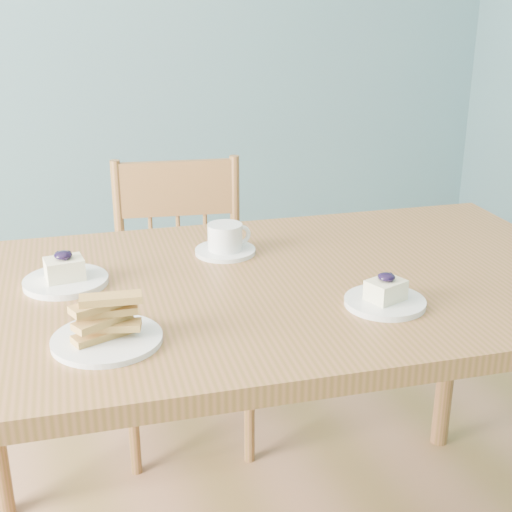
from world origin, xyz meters
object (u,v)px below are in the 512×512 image
at_px(dining_chair, 184,304).
at_px(cheesecake_plate_far, 65,276).
at_px(dining_table, 273,312).
at_px(cheesecake_plate_near, 385,297).
at_px(coffee_cup, 226,241).
at_px(biscotti_plate, 106,327).

height_order(dining_chair, cheesecake_plate_far, dining_chair).
xyz_separation_m(dining_table, cheesecake_plate_far, (-0.42, 0.14, 0.10)).
xyz_separation_m(dining_table, cheesecake_plate_near, (0.16, -0.20, 0.10)).
bearing_deg(dining_table, cheesecake_plate_far, 168.31).
xyz_separation_m(dining_table, coffee_cup, (-0.04, 0.20, 0.11)).
bearing_deg(cheesecake_plate_far, coffee_cup, 8.58).
height_order(dining_table, biscotti_plate, biscotti_plate).
bearing_deg(biscotti_plate, cheesecake_plate_near, -4.22).
relative_size(cheesecake_plate_near, coffee_cup, 1.13).
relative_size(dining_chair, cheesecake_plate_far, 4.93).
relative_size(dining_chair, cheesecake_plate_near, 5.44).
distance_m(dining_chair, coffee_cup, 0.58).
height_order(dining_chair, biscotti_plate, dining_chair).
distance_m(dining_table, cheesecake_plate_far, 0.46).
xyz_separation_m(coffee_cup, biscotti_plate, (-0.35, -0.36, -0.00)).
distance_m(dining_table, cheesecake_plate_near, 0.27).
xyz_separation_m(cheesecake_plate_near, coffee_cup, (-0.20, 0.40, 0.01)).
height_order(dining_table, coffee_cup, coffee_cup).
bearing_deg(dining_chair, dining_table, -75.68).
distance_m(cheesecake_plate_near, coffee_cup, 0.44).
bearing_deg(cheesecake_plate_far, dining_chair, 52.36).
xyz_separation_m(dining_table, biscotti_plate, (-0.39, -0.16, 0.11)).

